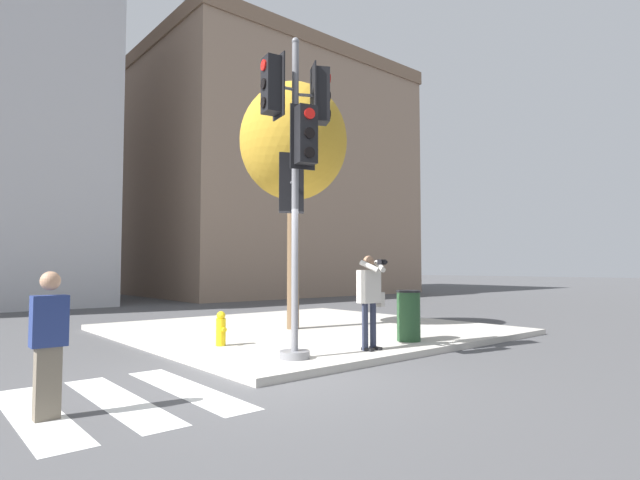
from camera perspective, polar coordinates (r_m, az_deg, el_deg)
ground_plane at (r=7.45m, az=-6.16°, el=-15.25°), size 160.00×160.00×0.00m
sidewalk_corner at (r=12.27m, az=-1.76°, el=-10.18°), size 8.00×8.00×0.12m
traffic_signal_pole at (r=8.18m, az=-2.70°, el=10.08°), size 1.14×1.14×5.20m
person_photographer at (r=8.86m, az=5.74°, el=-6.11°), size 0.58×0.54×1.65m
pedestrian_distant at (r=5.97m, az=-28.60°, el=-10.08°), size 0.34×0.20×1.52m
street_tree at (r=12.17m, az=-3.05°, el=10.99°), size 2.56×2.56×5.86m
fire_hydrant at (r=9.50m, az=-11.25°, el=-9.92°), size 0.18×0.24×0.63m
trash_bin at (r=10.04m, az=10.09°, el=-8.49°), size 0.48×0.48×0.99m
building_right at (r=31.76m, az=-5.96°, el=6.87°), size 15.45×12.14×14.15m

